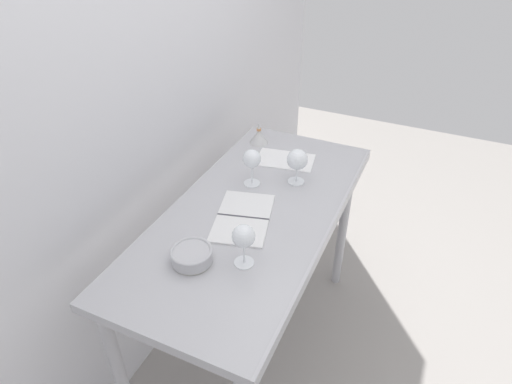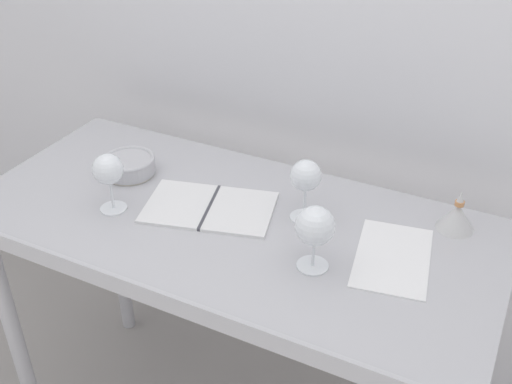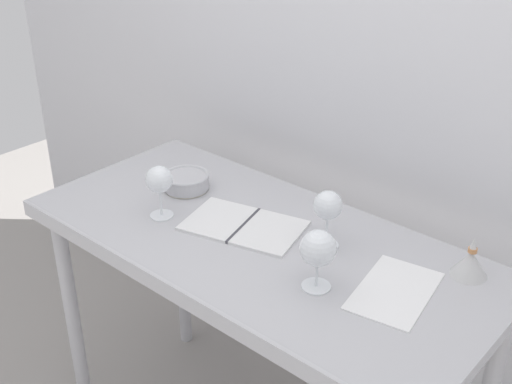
% 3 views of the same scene
% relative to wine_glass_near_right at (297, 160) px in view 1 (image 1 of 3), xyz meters
% --- Properties ---
extents(ground_plane, '(6.00, 6.00, 0.00)m').
position_rel_wine_glass_near_right_xyz_m(ground_plane, '(-0.27, 0.09, -1.01)').
color(ground_plane, gray).
extents(back_wall, '(3.80, 0.04, 2.60)m').
position_rel_wine_glass_near_right_xyz_m(back_wall, '(-0.27, 0.58, 0.29)').
color(back_wall, silver).
rests_on(back_wall, ground_plane).
extents(steel_counter, '(1.40, 0.65, 0.90)m').
position_rel_wine_glass_near_right_xyz_m(steel_counter, '(-0.27, 0.08, -0.22)').
color(steel_counter, '#B3B3B8').
rests_on(steel_counter, ground_plane).
extents(wine_glass_near_right, '(0.09, 0.09, 0.16)m').
position_rel_wine_glass_near_right_xyz_m(wine_glass_near_right, '(0.00, 0.00, 0.00)').
color(wine_glass_near_right, white).
rests_on(wine_glass_near_right, steel_counter).
extents(wine_glass_far_right, '(0.08, 0.08, 0.17)m').
position_rel_wine_glass_near_right_xyz_m(wine_glass_far_right, '(-0.10, 0.17, 0.01)').
color(wine_glass_far_right, white).
rests_on(wine_glass_far_right, steel_counter).
extents(wine_glass_near_left, '(0.08, 0.08, 0.16)m').
position_rel_wine_glass_near_right_xyz_m(wine_glass_near_left, '(-0.57, -0.02, 0.01)').
color(wine_glass_near_left, white).
rests_on(wine_glass_near_left, steel_counter).
extents(open_notebook, '(0.38, 0.29, 0.01)m').
position_rel_wine_glass_near_right_xyz_m(open_notebook, '(-0.34, 0.10, -0.11)').
color(open_notebook, silver).
rests_on(open_notebook, steel_counter).
extents(tasting_sheet_upper, '(0.22, 0.30, 0.00)m').
position_rel_wine_glass_near_right_xyz_m(tasting_sheet_upper, '(0.16, 0.12, -0.11)').
color(tasting_sheet_upper, white).
rests_on(tasting_sheet_upper, steel_counter).
extents(tasting_bowl, '(0.15, 0.15, 0.06)m').
position_rel_wine_glass_near_right_xyz_m(tasting_bowl, '(-0.64, 0.15, -0.08)').
color(tasting_bowl, beige).
rests_on(tasting_bowl, steel_counter).
extents(decanter_funnel, '(0.10, 0.10, 0.11)m').
position_rel_wine_glass_near_right_xyz_m(decanter_funnel, '(0.27, 0.30, -0.08)').
color(decanter_funnel, silver).
rests_on(decanter_funnel, steel_counter).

